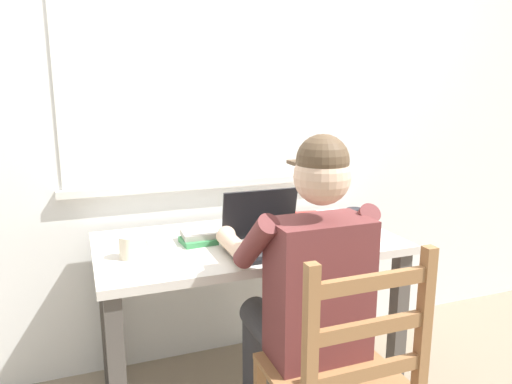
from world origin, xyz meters
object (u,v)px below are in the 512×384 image
(coffee_mug_dark, at_px, (355,218))
(book_stack_side, at_px, (199,237))
(laptop, at_px, (267,235))
(coffee_mug_white, at_px, (130,247))
(seated_person, at_px, (305,284))
(wooden_chair, at_px, (342,382))
(book_stack_main, at_px, (303,220))
(computer_mouse, at_px, (332,242))
(desk, at_px, (247,262))

(coffee_mug_dark, bearing_deg, book_stack_side, 176.36)
(laptop, distance_m, coffee_mug_white, 0.55)
(seated_person, bearing_deg, wooden_chair, -90.00)
(wooden_chair, height_order, book_stack_main, wooden_chair)
(seated_person, height_order, book_stack_side, seated_person)
(wooden_chair, height_order, computer_mouse, wooden_chair)
(desk, relative_size, wooden_chair, 1.37)
(laptop, height_order, coffee_mug_white, laptop)
(desk, distance_m, computer_mouse, 0.39)
(wooden_chair, relative_size, laptop, 2.86)
(wooden_chair, xyz_separation_m, computer_mouse, (0.23, 0.50, 0.30))
(seated_person, height_order, book_stack_main, seated_person)
(laptop, bearing_deg, seated_person, -82.59)
(wooden_chair, relative_size, book_stack_side, 5.99)
(desk, xyz_separation_m, wooden_chair, (0.07, -0.70, -0.17))
(computer_mouse, bearing_deg, coffee_mug_white, 169.72)
(book_stack_main, bearing_deg, laptop, -139.73)
(laptop, relative_size, computer_mouse, 3.30)
(seated_person, relative_size, book_stack_main, 5.96)
(coffee_mug_dark, relative_size, book_stack_side, 0.72)
(desk, xyz_separation_m, laptop, (0.04, -0.14, 0.16))
(coffee_mug_white, xyz_separation_m, book_stack_side, (0.29, 0.09, -0.02))
(desk, xyz_separation_m, book_stack_main, (0.32, 0.10, 0.14))
(seated_person, relative_size, wooden_chair, 1.32)
(seated_person, distance_m, book_stack_side, 0.54)
(desk, distance_m, book_stack_side, 0.25)
(seated_person, relative_size, book_stack_side, 7.93)
(seated_person, relative_size, coffee_mug_dark, 11.07)
(wooden_chair, distance_m, laptop, 0.66)
(laptop, height_order, book_stack_main, laptop)
(book_stack_side, bearing_deg, coffee_mug_white, -162.74)
(computer_mouse, distance_m, coffee_mug_dark, 0.30)
(laptop, relative_size, book_stack_side, 2.09)
(seated_person, distance_m, laptop, 0.30)
(book_stack_main, bearing_deg, wooden_chair, -106.92)
(computer_mouse, bearing_deg, book_stack_side, 155.20)
(wooden_chair, xyz_separation_m, coffee_mug_white, (-0.58, 0.64, 0.32))
(computer_mouse, bearing_deg, laptop, 165.92)
(laptop, bearing_deg, computer_mouse, -14.08)
(seated_person, distance_m, computer_mouse, 0.32)
(desk, relative_size, coffee_mug_dark, 11.47)
(seated_person, relative_size, coffee_mug_white, 10.72)
(coffee_mug_white, height_order, book_stack_main, coffee_mug_white)
(seated_person, height_order, coffee_mug_dark, seated_person)
(desk, distance_m, coffee_mug_dark, 0.56)
(wooden_chair, relative_size, book_stack_main, 4.51)
(wooden_chair, bearing_deg, laptop, 93.73)
(desk, bearing_deg, coffee_mug_white, -173.20)
(computer_mouse, height_order, coffee_mug_white, coffee_mug_white)
(coffee_mug_white, bearing_deg, book_stack_side, 17.26)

